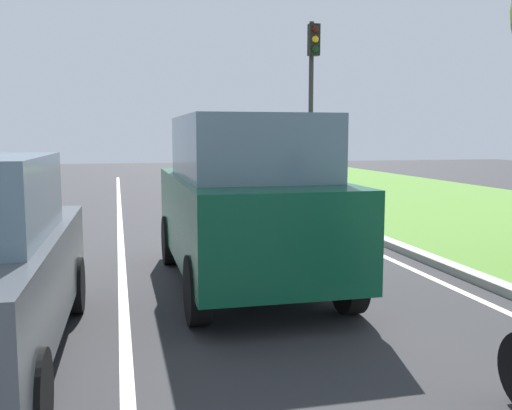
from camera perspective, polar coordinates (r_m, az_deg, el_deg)
The scene contains 7 objects.
ground_plane at distance 12.71m, azimuth -9.99°, elevation -2.42°, with size 60.00×60.00×0.00m, color #2D2D30.
lane_line_center at distance 12.69m, azimuth -13.15°, elevation -2.50°, with size 0.12×32.00×0.01m, color silver.
lane_line_right_edge at distance 13.41m, azimuth 5.56°, elevation -1.85°, with size 0.12×32.00×0.01m, color silver.
grass_verge_right at distance 15.69m, azimuth 22.74°, elevation -0.98°, with size 9.00×48.00×0.06m, color #548433.
curb_right at distance 13.57m, azimuth 7.56°, elevation -1.53°, with size 0.24×48.00×0.12m, color #9E9B93.
car_suv_ahead at distance 7.79m, azimuth -1.02°, elevation 0.48°, with size 1.99×4.51×2.28m.
traffic_light_near_right at distance 17.58m, azimuth 5.54°, elevation 12.16°, with size 0.32×0.50×5.32m.
Camera 1 is at (-0.73, 1.47, 2.04)m, focal length 40.86 mm.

